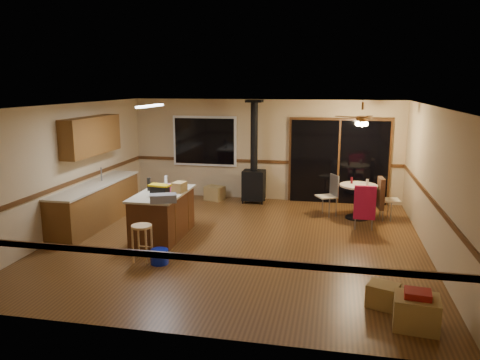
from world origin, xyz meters
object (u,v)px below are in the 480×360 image
(kitchen_island, at_px, (163,214))
(bar_stool, at_px, (142,243))
(box_under_window, at_px, (215,193))
(dining_table, at_px, (358,196))
(chair_near, at_px, (365,202))
(box_corner_b, at_px, (383,295))
(box_corner_a, at_px, (416,313))
(chair_left, at_px, (331,190))
(chair_right, at_px, (382,193))
(wood_stove, at_px, (254,174))
(toolbox_black, at_px, (160,191))
(blue_bucket, at_px, (160,257))
(toolbox_grey, at_px, (163,198))

(kitchen_island, height_order, bar_stool, kitchen_island)
(box_under_window, bearing_deg, dining_table, -15.85)
(chair_near, distance_m, box_corner_b, 3.46)
(box_under_window, relative_size, box_corner_a, 0.85)
(chair_left, xyz_separation_m, box_corner_a, (1.12, -4.99, -0.38))
(bar_stool, distance_m, chair_right, 5.46)
(kitchen_island, height_order, wood_stove, wood_stove)
(chair_left, xyz_separation_m, chair_right, (1.12, -0.12, 0.01))
(chair_near, relative_size, box_corner_b, 1.77)
(bar_stool, distance_m, box_under_window, 4.44)
(toolbox_black, distance_m, blue_bucket, 1.46)
(chair_near, bearing_deg, chair_right, 65.17)
(chair_right, distance_m, box_corner_a, 4.89)
(wood_stove, bearing_deg, chair_right, -17.01)
(toolbox_grey, relative_size, box_under_window, 1.02)
(toolbox_black, height_order, chair_left, toolbox_black)
(wood_stove, bearing_deg, box_corner_b, -62.87)
(toolbox_black, bearing_deg, dining_table, 31.92)
(box_corner_b, bearing_deg, box_corner_a, -56.18)
(toolbox_black, distance_m, box_corner_b, 4.48)
(box_corner_b, bearing_deg, chair_right, 85.39)
(wood_stove, distance_m, box_corner_a, 6.58)
(toolbox_grey, height_order, chair_near, toolbox_grey)
(box_corner_a, bearing_deg, bar_stool, 161.38)
(wood_stove, bearing_deg, kitchen_island, -113.09)
(kitchen_island, bearing_deg, chair_near, 16.92)
(blue_bucket, distance_m, chair_near, 4.36)
(blue_bucket, xyz_separation_m, box_corner_b, (3.55, -0.85, 0.04))
(bar_stool, relative_size, box_under_window, 1.40)
(chair_near, bearing_deg, box_corner_b, -88.79)
(chair_right, relative_size, box_under_window, 1.53)
(chair_left, distance_m, chair_right, 1.13)
(chair_left, bearing_deg, wood_stove, 157.02)
(kitchen_island, relative_size, wood_stove, 0.67)
(kitchen_island, distance_m, box_corner_a, 5.16)
(toolbox_grey, distance_m, bar_stool, 0.91)
(kitchen_island, bearing_deg, box_corner_a, -32.33)
(wood_stove, relative_size, chair_right, 3.60)
(kitchen_island, height_order, toolbox_black, toolbox_black)
(chair_right, bearing_deg, kitchen_island, -154.14)
(blue_bucket, bearing_deg, kitchen_island, 108.16)
(toolbox_black, bearing_deg, box_corner_a, -30.05)
(box_corner_b, bearing_deg, kitchen_island, 150.84)
(blue_bucket, bearing_deg, chair_right, 41.85)
(wood_stove, bearing_deg, chair_left, -22.98)
(toolbox_black, bearing_deg, wood_stove, 69.60)
(blue_bucket, height_order, box_under_window, box_under_window)
(chair_right, bearing_deg, blue_bucket, -138.15)
(chair_left, xyz_separation_m, box_under_window, (-2.99, 0.87, -0.41))
(chair_left, height_order, chair_near, same)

